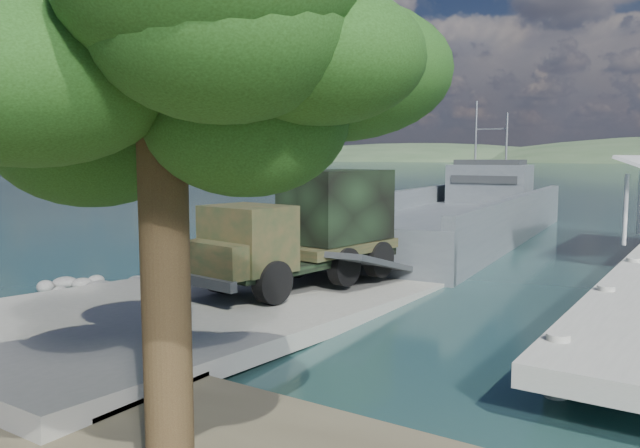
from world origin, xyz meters
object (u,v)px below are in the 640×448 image
Objects in this scene: military_truck at (310,228)px; soldier at (211,261)px; landing_craft at (452,226)px; overhang_tree at (159,87)px.

military_truck is 4.74× the size of soldier.
military_truck is at bearing -89.74° from landing_craft.
soldier is 13.81m from overhang_tree.
military_truck is at bearing 115.52° from overhang_tree.
overhang_tree is (7.66, -30.71, 5.34)m from landing_craft.
military_truck is at bearing 21.50° from soldier.
landing_craft is 32.10m from overhang_tree.
landing_craft reaches higher than soldier.
landing_craft is 4.09× the size of overhang_tree.
overhang_tree is (5.93, -12.43, 3.61)m from military_truck.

